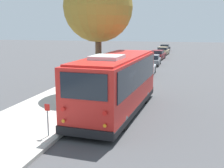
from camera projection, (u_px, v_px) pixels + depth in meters
The scene contains 13 objects.
ground_plane at pixel (112, 119), 14.24m from camera, with size 160.00×160.00×0.00m, color #474749.
sidewalk_slab at pixel (45, 112), 15.15m from camera, with size 80.00×4.39×0.15m, color beige.
curb_strip at pixel (84, 115), 14.59m from camera, with size 80.00×0.14×0.15m, color #AAA69D.
shuttle_bus at pixel (117, 81), 14.90m from camera, with size 8.94×3.00×3.26m.
parked_sedan_silver at pixel (145, 69), 27.26m from camera, with size 4.70×1.82×1.31m.
parked_sedan_gray at pixel (153, 60), 34.43m from camera, with size 4.17×1.80×1.28m.
parked_sedan_maroon at pixel (158, 55), 40.91m from camera, with size 4.58×2.09×1.30m.
parked_sedan_tan at pixel (163, 51), 47.68m from camera, with size 4.48×2.02×1.32m.
parked_sedan_black at pixel (165, 48), 54.61m from camera, with size 4.26×1.92×1.29m.
street_tree at pixel (99, 3), 18.63m from camera, with size 4.62×4.62×8.73m.
sign_post_near at pixel (48, 120), 11.44m from camera, with size 0.06×0.22×1.36m.
sign_post_far at pixel (68, 108), 13.39m from camera, with size 0.06×0.06×1.28m.
fire_hydrant at pixel (115, 79), 22.13m from camera, with size 0.22×0.22×0.81m.
Camera 1 is at (-13.16, -3.47, 4.54)m, focal length 45.00 mm.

